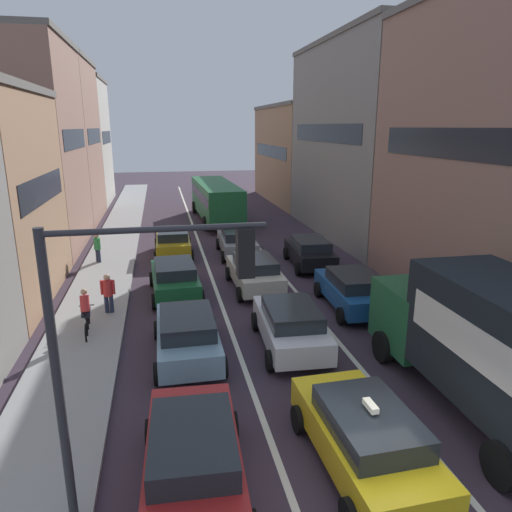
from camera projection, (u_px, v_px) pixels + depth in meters
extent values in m
plane|color=#392D39|center=(378.00, 494.00, 9.21)|extent=(140.00, 140.00, 0.00)
cube|color=#969696|center=(113.00, 252.00, 26.79)|extent=(2.60, 64.00, 0.14)
cube|color=silver|center=(201.00, 248.00, 27.77)|extent=(0.16, 60.00, 0.01)
cube|color=silver|center=(257.00, 245.00, 28.42)|extent=(0.16, 60.00, 0.01)
cube|color=black|center=(43.00, 189.00, 18.83)|extent=(0.02, 7.04, 1.10)
cube|color=#936B5B|center=(10.00, 150.00, 26.15)|extent=(7.00, 8.70, 11.40)
cube|color=black|center=(75.00, 139.00, 26.68)|extent=(0.02, 7.04, 1.10)
cube|color=#936B5B|center=(45.00, 144.00, 34.46)|extent=(7.00, 8.70, 11.42)
cube|color=black|center=(94.00, 136.00, 34.99)|extent=(0.02, 7.04, 1.10)
cube|color=#66605B|center=(35.00, 58.00, 32.90)|extent=(7.20, 8.70, 0.30)
cube|color=#B2ADA3|center=(67.00, 144.00, 42.84)|extent=(7.00, 8.70, 10.91)
cube|color=black|center=(107.00, 137.00, 43.37)|extent=(0.02, 7.04, 1.10)
cube|color=#66605B|center=(60.00, 78.00, 41.35)|extent=(7.20, 8.70, 0.30)
cube|color=#9E7556|center=(306.00, 155.00, 44.59)|extent=(7.00, 14.57, 8.63)
cube|color=black|center=(270.00, 151.00, 43.80)|extent=(0.02, 11.73, 1.10)
cube|color=#66605B|center=(307.00, 106.00, 43.40)|extent=(7.20, 14.57, 0.30)
cube|color=gray|center=(375.00, 142.00, 30.30)|extent=(7.00, 14.57, 11.93)
cube|color=black|center=(324.00, 133.00, 29.46)|extent=(0.02, 11.73, 1.10)
cube|color=#66605B|center=(382.00, 40.00, 28.67)|extent=(7.20, 14.57, 0.30)
cube|color=black|center=(471.00, 145.00, 15.66)|extent=(0.02, 11.73, 1.10)
cylinder|color=#2D2D33|center=(59.00, 391.00, 7.74)|extent=(0.16, 0.16, 5.50)
cylinder|color=#2D2D33|center=(158.00, 229.00, 7.37)|extent=(3.50, 0.10, 0.10)
cube|color=black|center=(245.00, 252.00, 7.76)|extent=(0.28, 0.28, 0.84)
sphere|color=red|center=(244.00, 235.00, 7.83)|extent=(0.18, 0.18, 0.18)
sphere|color=#F2A519|center=(244.00, 250.00, 7.90)|extent=(0.18, 0.18, 0.18)
sphere|color=green|center=(244.00, 265.00, 7.97)|extent=(0.18, 0.18, 0.18)
cube|color=#1E5933|center=(423.00, 316.00, 14.19)|extent=(2.43, 2.43, 1.90)
cube|color=black|center=(405.00, 291.00, 15.23)|extent=(2.02, 0.05, 0.70)
cube|color=white|center=(468.00, 342.00, 10.13)|extent=(0.08, 4.48, 0.90)
cylinder|color=black|center=(383.00, 347.00, 14.30)|extent=(0.31, 0.96, 0.96)
cylinder|color=black|center=(454.00, 340.00, 14.73)|extent=(0.31, 0.96, 0.96)
cylinder|color=black|center=(501.00, 465.00, 9.30)|extent=(0.31, 0.96, 0.96)
cube|color=yellow|center=(363.00, 440.00, 9.76)|extent=(1.93, 4.35, 0.70)
cube|color=#1E2328|center=(369.00, 422.00, 9.42)|extent=(1.65, 2.45, 0.52)
cube|color=#F2EACC|center=(371.00, 406.00, 9.32)|extent=(0.17, 0.44, 0.12)
cylinder|color=black|center=(299.00, 419.00, 11.02)|extent=(0.24, 0.65, 0.64)
cylinder|color=black|center=(371.00, 409.00, 11.43)|extent=(0.24, 0.65, 0.64)
cylinder|color=black|center=(443.00, 498.00, 8.68)|extent=(0.24, 0.65, 0.64)
cube|color=#A51E1E|center=(193.00, 460.00, 9.16)|extent=(2.00, 4.38, 0.70)
cube|color=#1E2328|center=(193.00, 442.00, 8.82)|extent=(1.70, 2.48, 0.52)
cylinder|color=black|center=(151.00, 433.00, 10.51)|extent=(0.25, 0.65, 0.64)
cylinder|color=black|center=(233.00, 426.00, 10.78)|extent=(0.25, 0.65, 0.64)
cube|color=silver|center=(290.00, 327.00, 15.21)|extent=(2.02, 4.39, 0.70)
cube|color=#1E2328|center=(292.00, 314.00, 14.87)|extent=(1.70, 2.49, 0.52)
cylinder|color=black|center=(255.00, 321.00, 16.56)|extent=(0.25, 0.65, 0.64)
cylinder|color=black|center=(306.00, 318.00, 16.83)|extent=(0.25, 0.65, 0.64)
cylinder|color=black|center=(270.00, 361.00, 13.78)|extent=(0.25, 0.65, 0.64)
cylinder|color=black|center=(331.00, 356.00, 14.04)|extent=(0.25, 0.65, 0.64)
cube|color=#759EB7|center=(187.00, 337.00, 14.52)|extent=(1.80, 4.30, 0.70)
cube|color=#1E2328|center=(187.00, 323.00, 14.19)|extent=(1.58, 2.41, 0.52)
cylinder|color=black|center=(157.00, 330.00, 15.82)|extent=(0.22, 0.64, 0.64)
cylinder|color=black|center=(212.00, 326.00, 16.18)|extent=(0.22, 0.64, 0.64)
cylinder|color=black|center=(158.00, 374.00, 13.06)|extent=(0.22, 0.64, 0.64)
cylinder|color=black|center=(223.00, 367.00, 13.41)|extent=(0.22, 0.64, 0.64)
cube|color=beige|center=(254.00, 274.00, 20.67)|extent=(1.88, 4.33, 0.70)
cube|color=#1E2328|center=(255.00, 263.00, 20.34)|extent=(1.63, 2.44, 0.52)
cylinder|color=black|center=(229.00, 273.00, 21.95)|extent=(0.23, 0.64, 0.64)
cylinder|color=black|center=(267.00, 271.00, 22.34)|extent=(0.23, 0.64, 0.64)
cylinder|color=black|center=(240.00, 295.00, 19.20)|extent=(0.23, 0.64, 0.64)
cylinder|color=black|center=(283.00, 291.00, 19.59)|extent=(0.23, 0.64, 0.64)
cube|color=#19592D|center=(175.00, 280.00, 19.91)|extent=(1.98, 4.37, 0.70)
cube|color=#1E2328|center=(175.00, 269.00, 19.58)|extent=(1.69, 2.47, 0.52)
cylinder|color=black|center=(152.00, 279.00, 21.16)|extent=(0.25, 0.65, 0.64)
cylinder|color=black|center=(193.00, 276.00, 21.59)|extent=(0.25, 0.65, 0.64)
cylinder|color=black|center=(155.00, 302.00, 18.42)|extent=(0.25, 0.65, 0.64)
cylinder|color=black|center=(201.00, 298.00, 18.85)|extent=(0.25, 0.65, 0.64)
cube|color=gray|center=(237.00, 243.00, 26.19)|extent=(1.91, 4.34, 0.70)
cube|color=#1E2328|center=(237.00, 234.00, 25.85)|extent=(1.65, 2.45, 0.52)
cylinder|color=black|center=(218.00, 244.00, 27.51)|extent=(0.24, 0.65, 0.64)
cylinder|color=black|center=(249.00, 242.00, 27.82)|extent=(0.24, 0.65, 0.64)
cylinder|color=black|center=(224.00, 257.00, 24.74)|extent=(0.24, 0.65, 0.64)
cylinder|color=black|center=(258.00, 255.00, 25.05)|extent=(0.24, 0.65, 0.64)
cube|color=#B29319|center=(173.00, 243.00, 26.16)|extent=(1.86, 4.32, 0.70)
cube|color=#1E2328|center=(173.00, 234.00, 25.82)|extent=(1.62, 2.43, 0.52)
cylinder|color=black|center=(157.00, 244.00, 27.47)|extent=(0.23, 0.64, 0.64)
cylinder|color=black|center=(189.00, 243.00, 27.80)|extent=(0.23, 0.64, 0.64)
cylinder|color=black|center=(156.00, 257.00, 24.70)|extent=(0.23, 0.64, 0.64)
cylinder|color=black|center=(191.00, 255.00, 25.03)|extent=(0.23, 0.64, 0.64)
cube|color=#194C8C|center=(352.00, 292.00, 18.46)|extent=(1.97, 4.37, 0.70)
cube|color=#1E2328|center=(354.00, 280.00, 18.12)|extent=(1.68, 2.47, 0.52)
cylinder|color=black|center=(318.00, 289.00, 19.80)|extent=(0.25, 0.65, 0.64)
cylinder|color=black|center=(360.00, 287.00, 20.09)|extent=(0.25, 0.65, 0.64)
cylinder|color=black|center=(341.00, 316.00, 17.02)|extent=(0.25, 0.65, 0.64)
cylinder|color=black|center=(389.00, 313.00, 17.31)|extent=(0.25, 0.65, 0.64)
cube|color=black|center=(310.00, 254.00, 24.06)|extent=(2.07, 4.41, 0.70)
cube|color=#1E2328|center=(311.00, 244.00, 23.72)|extent=(1.74, 2.51, 0.52)
cylinder|color=black|center=(286.00, 253.00, 25.43)|extent=(0.26, 0.65, 0.64)
cylinder|color=black|center=(319.00, 252.00, 25.67)|extent=(0.26, 0.65, 0.64)
cylinder|color=black|center=(298.00, 269.00, 22.63)|extent=(0.26, 0.65, 0.64)
cylinder|color=black|center=(335.00, 268.00, 22.87)|extent=(0.26, 0.65, 0.64)
cube|color=#1E6033|center=(216.00, 199.00, 35.28)|extent=(2.85, 10.58, 2.40)
cube|color=black|center=(216.00, 194.00, 35.18)|extent=(2.86, 9.95, 0.70)
cylinder|color=black|center=(194.00, 207.00, 38.86)|extent=(0.33, 1.01, 1.00)
cylinder|color=black|center=(224.00, 206.00, 39.42)|extent=(0.33, 1.01, 1.00)
cylinder|color=black|center=(205.00, 224.00, 32.36)|extent=(0.33, 1.01, 1.00)
cylinder|color=black|center=(241.00, 222.00, 32.92)|extent=(0.33, 1.01, 1.00)
torus|color=black|center=(88.00, 321.00, 16.53)|extent=(0.11, 0.68, 0.68)
torus|color=black|center=(86.00, 333.00, 15.55)|extent=(0.11, 0.68, 0.68)
cylinder|color=black|center=(86.00, 313.00, 15.91)|extent=(0.12, 0.95, 0.05)
cylinder|color=black|center=(86.00, 322.00, 15.78)|extent=(0.04, 0.04, 0.55)
cylinder|color=black|center=(87.00, 305.00, 16.26)|extent=(0.50, 0.07, 0.04)
cylinder|color=#232833|center=(83.00, 312.00, 15.82)|extent=(0.17, 0.45, 0.30)
cylinder|color=#232833|center=(88.00, 312.00, 15.86)|extent=(0.17, 0.45, 0.30)
cylinder|color=red|center=(85.00, 303.00, 15.71)|extent=(0.33, 0.48, 0.62)
sphere|color=tan|center=(84.00, 292.00, 15.72)|extent=(0.22, 0.22, 0.22)
cylinder|color=#262D47|center=(97.00, 257.00, 24.46)|extent=(0.16, 0.16, 0.82)
cylinder|color=#262D47|center=(99.00, 257.00, 24.35)|extent=(0.16, 0.16, 0.82)
cylinder|color=#338C4C|center=(97.00, 244.00, 24.22)|extent=(0.34, 0.34, 0.60)
sphere|color=tan|center=(96.00, 236.00, 24.10)|extent=(0.24, 0.24, 0.24)
cylinder|color=#338C4C|center=(95.00, 242.00, 24.35)|extent=(0.10, 0.10, 0.55)
cylinder|color=#338C4C|center=(99.00, 244.00, 24.06)|extent=(0.10, 0.10, 0.55)
cylinder|color=#262D47|center=(107.00, 306.00, 17.75)|extent=(0.16, 0.16, 0.82)
cylinder|color=#262D47|center=(112.00, 306.00, 17.77)|extent=(0.16, 0.16, 0.82)
cylinder|color=red|center=(108.00, 288.00, 17.57)|extent=(0.34, 0.34, 0.60)
sphere|color=tan|center=(107.00, 277.00, 17.46)|extent=(0.24, 0.24, 0.24)
cylinder|color=red|center=(102.00, 287.00, 17.54)|extent=(0.10, 0.10, 0.55)
cylinder|color=red|center=(114.00, 287.00, 17.59)|extent=(0.10, 0.10, 0.55)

